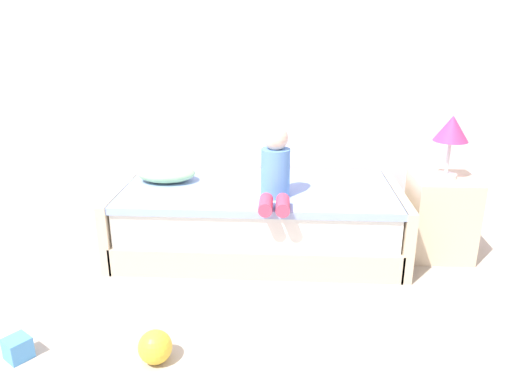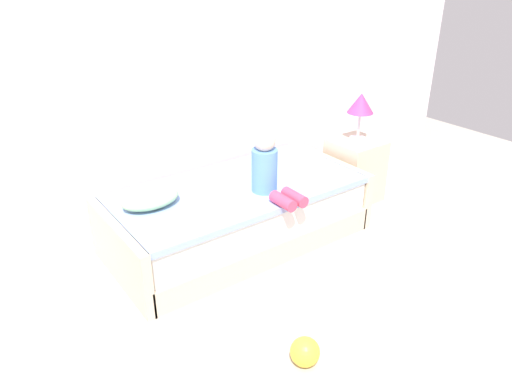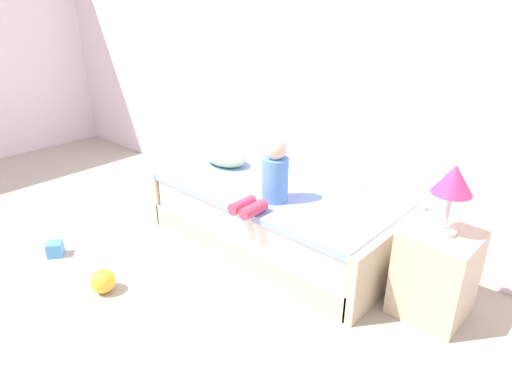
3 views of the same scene
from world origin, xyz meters
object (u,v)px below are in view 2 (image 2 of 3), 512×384
object	(u,v)px
table_lamp	(361,106)
child_figure	(268,168)
pillow	(150,198)
toy_ball	(305,352)
nightstand	(354,170)
bed	(238,214)

from	to	relation	value
table_lamp	child_figure	xyz separation A→B (m)	(-1.22, -0.22, -0.23)
pillow	toy_ball	bearing A→B (deg)	-80.32
nightstand	toy_ball	bearing A→B (deg)	-142.99
bed	table_lamp	distance (m)	1.52
table_lamp	toy_ball	world-z (taller)	table_lamp
nightstand	table_lamp	world-z (taller)	table_lamp
child_figure	toy_ball	bearing A→B (deg)	-117.31
bed	nightstand	world-z (taller)	nightstand
table_lamp	child_figure	size ratio (longest dim) A/B	0.88
nightstand	table_lamp	size ratio (longest dim) A/B	1.33
nightstand	toy_ball	world-z (taller)	nightstand
table_lamp	bed	bearing A→B (deg)	179.85
bed	toy_ball	bearing A→B (deg)	-108.45
bed	table_lamp	xyz separation A→B (m)	(1.35, -0.00, 0.69)
table_lamp	child_figure	bearing A→B (deg)	-169.55
pillow	child_figure	bearing A→B (deg)	-21.44
bed	table_lamp	size ratio (longest dim) A/B	4.69
child_figure	nightstand	bearing A→B (deg)	10.45
nightstand	child_figure	size ratio (longest dim) A/B	1.18
child_figure	pillow	bearing A→B (deg)	158.56
child_figure	toy_ball	size ratio (longest dim) A/B	2.88
toy_ball	table_lamp	bearing A→B (deg)	37.01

